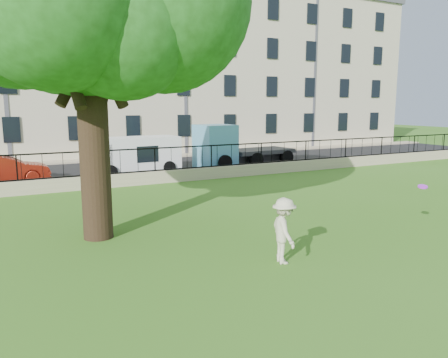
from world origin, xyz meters
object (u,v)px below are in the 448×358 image
man (284,231)px  blue_truck (244,145)px  white_van (135,155)px  red_sedan (5,170)px  frisbee (423,187)px

man → blue_truck: blue_truck is taller
white_van → blue_truck: bearing=-2.9°
red_sedan → white_van: (6.39, 0.00, 0.35)m
man → white_van: (0.68, 15.08, 0.21)m
man → frisbee: size_ratio=5.91×
frisbee → white_van: white_van is taller
frisbee → blue_truck: blue_truck is taller
white_van → frisbee: bearing=-78.1°
frisbee → blue_truck: 15.42m
blue_truck → frisbee: bearing=-105.7°
frisbee → red_sedan: (-10.41, 15.15, -0.81)m
white_van → blue_truck: size_ratio=0.78×
man → frisbee: 4.75m
red_sedan → white_van: size_ratio=0.83×
blue_truck → red_sedan: bearing=175.0°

